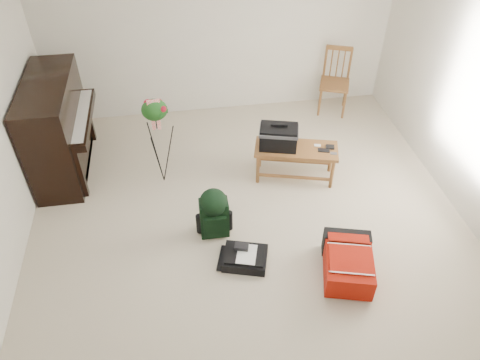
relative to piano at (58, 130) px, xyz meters
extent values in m
cube|color=beige|center=(2.19, -1.60, -0.60)|extent=(5.00, 5.50, 0.01)
cube|color=white|center=(2.19, -1.60, 1.90)|extent=(5.00, 5.50, 0.01)
cube|color=silver|center=(2.19, 1.15, 0.65)|extent=(5.00, 0.04, 2.50)
cube|color=black|center=(-0.01, 0.00, 0.03)|extent=(0.55, 1.50, 1.25)
cube|color=black|center=(0.29, 0.00, 0.13)|extent=(0.28, 1.30, 0.10)
cube|color=white|center=(0.29, 0.00, 0.18)|extent=(0.22, 1.20, 0.02)
cube|color=black|center=(0.04, 0.00, -0.55)|extent=(0.45, 1.30, 0.10)
cube|color=olive|center=(2.91, -0.66, -0.16)|extent=(1.10, 0.66, 0.04)
cylinder|color=olive|center=(2.45, -0.82, -0.39)|extent=(0.05, 0.05, 0.42)
cylinder|color=olive|center=(2.45, -0.50, -0.39)|extent=(0.05, 0.05, 0.42)
cylinder|color=olive|center=(3.37, -0.82, -0.39)|extent=(0.05, 0.05, 0.42)
cylinder|color=olive|center=(3.37, -0.50, -0.39)|extent=(0.05, 0.05, 0.42)
cube|color=olive|center=(3.87, 0.80, -0.15)|extent=(0.55, 0.55, 0.04)
cylinder|color=olive|center=(3.69, 0.62, -0.38)|extent=(0.04, 0.04, 0.43)
cylinder|color=olive|center=(3.69, 0.98, -0.38)|extent=(0.04, 0.04, 0.43)
cylinder|color=olive|center=(4.05, 0.62, -0.38)|extent=(0.04, 0.04, 0.43)
cylinder|color=olive|center=(4.05, 0.98, -0.38)|extent=(0.04, 0.04, 0.43)
cube|color=olive|center=(3.87, 0.98, 0.35)|extent=(0.37, 0.18, 0.06)
cylinder|color=olive|center=(3.69, 0.98, 0.11)|extent=(0.04, 0.04, 0.52)
cylinder|color=olive|center=(4.05, 0.98, 0.11)|extent=(0.04, 0.04, 0.52)
cube|color=#B81A07|center=(3.06, -2.27, -0.44)|extent=(0.64, 0.80, 0.27)
cube|color=black|center=(3.06, -2.00, -0.44)|extent=(0.52, 0.28, 0.29)
cube|color=#B81A07|center=(3.06, -2.32, -0.30)|extent=(0.51, 0.50, 0.02)
cube|color=silver|center=(3.06, -2.52, -0.29)|extent=(0.43, 0.13, 0.01)
cube|color=black|center=(2.05, -1.96, -0.54)|extent=(0.54, 0.48, 0.11)
cube|color=black|center=(2.05, -1.96, -0.48)|extent=(0.48, 0.41, 0.03)
cube|color=white|center=(2.07, -1.98, -0.45)|extent=(0.27, 0.32, 0.01)
cube|color=black|center=(2.00, -1.90, -0.43)|extent=(0.17, 0.13, 0.05)
cube|color=black|center=(1.78, -1.49, -0.36)|extent=(0.32, 0.19, 0.47)
cube|color=black|center=(1.78, -1.60, -0.39)|extent=(0.25, 0.05, 0.27)
sphere|color=black|center=(1.78, -1.49, -0.12)|extent=(0.31, 0.31, 0.31)
cube|color=black|center=(1.70, -1.38, -0.37)|extent=(0.04, 0.03, 0.42)
cube|color=black|center=(1.85, -1.38, -0.37)|extent=(0.04, 0.03, 0.42)
cylinder|color=black|center=(1.24, -0.47, 0.36)|extent=(0.01, 0.01, 0.32)
ellipsoid|color=#1A4F18|center=(1.24, -0.47, 0.46)|extent=(0.30, 0.21, 0.28)
cube|color=red|center=(1.24, -0.49, 0.56)|extent=(0.15, 0.06, 0.09)
camera|label=1|loc=(1.49, -5.13, 3.34)|focal=35.00mm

